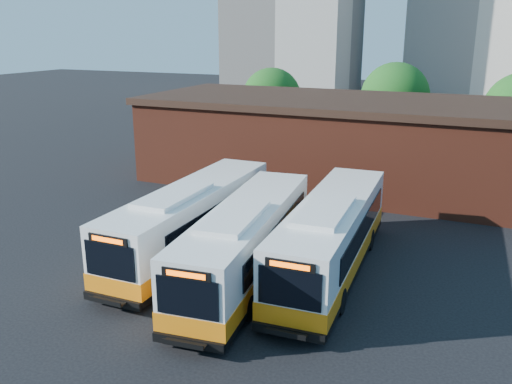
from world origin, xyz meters
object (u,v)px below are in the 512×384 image
at_px(bus_mideast, 246,245).
at_px(bus_east, 331,239).
at_px(bus_midwest, 192,223).
at_px(transit_worker, 194,291).

distance_m(bus_mideast, bus_east, 4.06).
height_order(bus_midwest, transit_worker, bus_midwest).
xyz_separation_m(bus_midwest, bus_east, (7.24, 0.60, -0.00)).
relative_size(bus_mideast, transit_worker, 7.76).
relative_size(bus_east, transit_worker, 7.84).
xyz_separation_m(bus_east, transit_worker, (-4.14, -5.87, -0.82)).
height_order(bus_mideast, transit_worker, bus_mideast).
bearing_deg(bus_east, transit_worker, -127.99).
xyz_separation_m(bus_mideast, transit_worker, (-0.71, -3.70, -0.80)).
distance_m(bus_mideast, transit_worker, 3.85).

